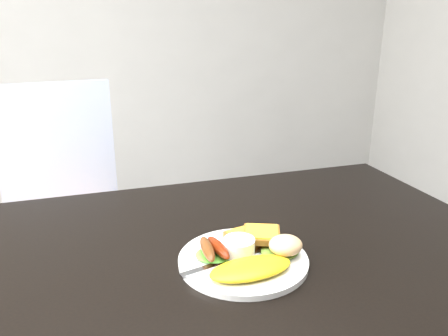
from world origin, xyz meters
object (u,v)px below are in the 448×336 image
dining_chair (63,231)px  plate (243,260)px  dining_table (227,259)px  person (82,154)px

dining_chair → plate: size_ratio=1.77×
dining_chair → plate: (0.38, -0.89, 0.31)m
dining_table → plate: size_ratio=4.88×
dining_chair → person: 0.38m
dining_table → plate: 0.06m
dining_table → dining_chair: 0.95m
dining_table → dining_chair: size_ratio=2.75×
person → dining_chair: bearing=-64.8°
person → plate: size_ratio=6.37×
person → dining_table: bearing=105.3°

